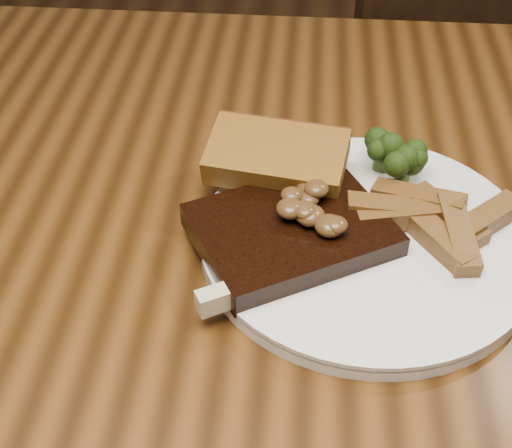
{
  "coord_description": "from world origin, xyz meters",
  "views": [
    {
      "loc": [
        0.04,
        -0.45,
        1.17
      ],
      "look_at": [
        0.0,
        -0.0,
        0.78
      ],
      "focal_mm": 50.0,
      "sensor_mm": 36.0,
      "label": 1
    }
  ],
  "objects_px": {
    "chair_far": "(434,96)",
    "potato_wedges": "(440,220)",
    "plate": "(365,241)",
    "dining_table": "(255,318)",
    "steak": "(291,231)",
    "garlic_bread": "(276,175)"
  },
  "relations": [
    {
      "from": "potato_wedges",
      "to": "steak",
      "type": "bearing_deg",
      "value": -169.0
    },
    {
      "from": "dining_table",
      "to": "chair_far",
      "type": "height_order",
      "value": "chair_far"
    },
    {
      "from": "dining_table",
      "to": "plate",
      "type": "xyz_separation_m",
      "value": [
        0.09,
        0.01,
        0.1
      ]
    },
    {
      "from": "chair_far",
      "to": "potato_wedges",
      "type": "distance_m",
      "value": 0.72
    },
    {
      "from": "dining_table",
      "to": "chair_far",
      "type": "distance_m",
      "value": 0.75
    },
    {
      "from": "plate",
      "to": "garlic_bread",
      "type": "height_order",
      "value": "garlic_bread"
    },
    {
      "from": "dining_table",
      "to": "potato_wedges",
      "type": "height_order",
      "value": "potato_wedges"
    },
    {
      "from": "steak",
      "to": "potato_wedges",
      "type": "distance_m",
      "value": 0.13
    },
    {
      "from": "chair_far",
      "to": "potato_wedges",
      "type": "relative_size",
      "value": 8.7
    },
    {
      "from": "garlic_bread",
      "to": "potato_wedges",
      "type": "xyz_separation_m",
      "value": [
        0.14,
        -0.05,
        -0.0
      ]
    },
    {
      "from": "dining_table",
      "to": "steak",
      "type": "bearing_deg",
      "value": -5.7
    },
    {
      "from": "steak",
      "to": "plate",
      "type": "bearing_deg",
      "value": -19.03
    },
    {
      "from": "plate",
      "to": "potato_wedges",
      "type": "relative_size",
      "value": 2.72
    },
    {
      "from": "dining_table",
      "to": "potato_wedges",
      "type": "xyz_separation_m",
      "value": [
        0.16,
        0.02,
        0.12
      ]
    },
    {
      "from": "potato_wedges",
      "to": "chair_far",
      "type": "bearing_deg",
      "value": 80.7
    },
    {
      "from": "dining_table",
      "to": "potato_wedges",
      "type": "relative_size",
      "value": 15.32
    },
    {
      "from": "chair_far",
      "to": "potato_wedges",
      "type": "bearing_deg",
      "value": 61.18
    },
    {
      "from": "chair_far",
      "to": "plate",
      "type": "distance_m",
      "value": 0.74
    },
    {
      "from": "steak",
      "to": "potato_wedges",
      "type": "relative_size",
      "value": 1.48
    },
    {
      "from": "dining_table",
      "to": "plate",
      "type": "height_order",
      "value": "plate"
    },
    {
      "from": "chair_far",
      "to": "potato_wedges",
      "type": "xyz_separation_m",
      "value": [
        -0.11,
        -0.66,
        0.27
      ]
    },
    {
      "from": "plate",
      "to": "dining_table",
      "type": "bearing_deg",
      "value": -175.05
    }
  ]
}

